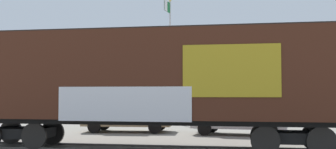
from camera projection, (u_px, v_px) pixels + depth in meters
track at (94, 147)px, 15.30m from camera, size 59.99×5.50×0.08m
freight_car at (149, 78)px, 15.05m from camera, size 13.61×3.66×4.26m
flagpole at (169, 46)px, 29.03m from camera, size 0.20×1.35×8.36m
hillside at (255, 82)px, 85.86m from camera, size 132.90×28.49×13.43m
parked_car_tan at (127, 115)px, 21.92m from camera, size 4.61×2.43×1.74m
parked_car_silver at (238, 116)px, 20.38m from camera, size 4.46×2.17×1.76m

